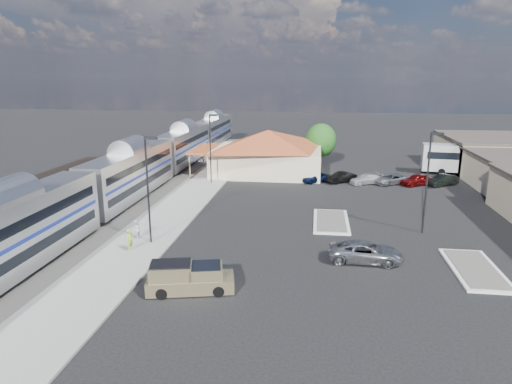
# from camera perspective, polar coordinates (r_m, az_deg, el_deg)

# --- Properties ---
(ground) EXTENTS (280.00, 280.00, 0.00)m
(ground) POSITION_cam_1_polar(r_m,az_deg,el_deg) (42.50, 4.01, -4.37)
(ground) COLOR black
(ground) RESTS_ON ground
(railbed) EXTENTS (16.00, 100.00, 0.12)m
(railbed) POSITION_cam_1_polar(r_m,az_deg,el_deg) (55.26, -17.68, -0.55)
(railbed) COLOR #4C4944
(railbed) RESTS_ON ground
(platform) EXTENTS (5.50, 92.00, 0.18)m
(platform) POSITION_cam_1_polar(r_m,az_deg,el_deg) (50.24, -9.32, -1.47)
(platform) COLOR gray
(platform) RESTS_ON ground
(passenger_train) EXTENTS (3.00, 104.00, 5.55)m
(passenger_train) POSITION_cam_1_polar(r_m,az_deg,el_deg) (52.71, -15.32, 2.06)
(passenger_train) COLOR silver
(passenger_train) RESTS_ON ground
(freight_cars) EXTENTS (2.80, 46.00, 4.00)m
(freight_cars) POSITION_cam_1_polar(r_m,az_deg,el_deg) (53.29, -22.28, 0.58)
(freight_cars) COLOR black
(freight_cars) RESTS_ON ground
(station_depot) EXTENTS (18.35, 12.24, 6.20)m
(station_depot) POSITION_cam_1_polar(r_m,az_deg,el_deg) (65.41, 1.44, 5.10)
(station_depot) COLOR beige
(station_depot) RESTS_ON ground
(traffic_island_south) EXTENTS (3.30, 7.50, 0.21)m
(traffic_island_south) POSITION_cam_1_polar(r_m,az_deg,el_deg) (44.32, 9.36, -3.60)
(traffic_island_south) COLOR silver
(traffic_island_south) RESTS_ON ground
(traffic_island_north) EXTENTS (3.30, 7.50, 0.21)m
(traffic_island_north) POSITION_cam_1_polar(r_m,az_deg,el_deg) (36.78, 25.72, -8.69)
(traffic_island_north) COLOR silver
(traffic_island_north) RESTS_ON ground
(lamp_plat_s) EXTENTS (1.08, 0.25, 9.00)m
(lamp_plat_s) POSITION_cam_1_polar(r_m,az_deg,el_deg) (37.61, -13.28, 1.26)
(lamp_plat_s) COLOR black
(lamp_plat_s) RESTS_ON ground
(lamp_plat_n) EXTENTS (1.08, 0.25, 9.00)m
(lamp_plat_n) POSITION_cam_1_polar(r_m,az_deg,el_deg) (58.34, -5.65, 6.11)
(lamp_plat_n) COLOR black
(lamp_plat_n) RESTS_ON ground
(lamp_lot) EXTENTS (1.08, 0.25, 9.00)m
(lamp_lot) POSITION_cam_1_polar(r_m,az_deg,el_deg) (42.16, 20.79, 2.09)
(lamp_lot) COLOR black
(lamp_lot) RESTS_ON ground
(tree_depot) EXTENTS (4.71, 4.71, 6.63)m
(tree_depot) POSITION_cam_1_polar(r_m,az_deg,el_deg) (70.85, 8.11, 6.40)
(tree_depot) COLOR #382314
(tree_depot) RESTS_ON ground
(pickup_truck) EXTENTS (5.87, 3.22, 1.92)m
(pickup_truck) POSITION_cam_1_polar(r_m,az_deg,el_deg) (30.23, -8.19, -10.62)
(pickup_truck) COLOR #998A5E
(pickup_truck) RESTS_ON ground
(suv) EXTENTS (5.59, 2.73, 1.53)m
(suv) POSITION_cam_1_polar(r_m,az_deg,el_deg) (35.43, 13.55, -7.32)
(suv) COLOR #919498
(suv) RESTS_ON ground
(coach_bus) EXTENTS (13.39, 4.44, 4.21)m
(coach_bus) POSITION_cam_1_polar(r_m,az_deg,el_deg) (70.82, 25.36, 3.86)
(coach_bus) COLOR silver
(coach_bus) RESTS_ON ground
(person_a) EXTENTS (0.61, 0.75, 1.79)m
(person_a) POSITION_cam_1_polar(r_m,az_deg,el_deg) (37.38, -15.49, -5.78)
(person_a) COLOR #95B639
(person_a) RESTS_ON platform
(person_b) EXTENTS (0.60, 0.77, 1.59)m
(person_b) POSITION_cam_1_polar(r_m,az_deg,el_deg) (40.05, -14.78, -4.54)
(person_b) COLOR silver
(person_b) RESTS_ON platform
(parked_car_a) EXTENTS (4.16, 3.53, 1.35)m
(parked_car_a) POSITION_cam_1_polar(r_m,az_deg,el_deg) (60.33, 7.52, 1.82)
(parked_car_a) COLOR #0B1739
(parked_car_a) RESTS_ON ground
(parked_car_b) EXTENTS (4.37, 3.66, 1.41)m
(parked_car_b) POSITION_cam_1_polar(r_m,az_deg,el_deg) (60.70, 10.55, 1.81)
(parked_car_b) COLOR black
(parked_car_b) RESTS_ON ground
(parked_car_c) EXTENTS (4.78, 3.73, 1.29)m
(parked_car_c) POSITION_cam_1_polar(r_m,az_deg,el_deg) (60.68, 13.57, 1.59)
(parked_car_c) COLOR silver
(parked_car_c) RESTS_ON ground
(parked_car_d) EXTENTS (5.24, 4.54, 1.34)m
(parked_car_d) POSITION_cam_1_polar(r_m,az_deg,el_deg) (61.38, 16.52, 1.56)
(parked_car_d) COLOR gray
(parked_car_d) RESTS_ON ground
(parked_car_e) EXTENTS (4.75, 3.69, 1.51)m
(parked_car_e) POSITION_cam_1_polar(r_m,az_deg,el_deg) (61.66, 19.50, 1.46)
(parked_car_e) COLOR maroon
(parked_car_e) RESTS_ON ground
(parked_car_f) EXTENTS (4.44, 3.76, 1.44)m
(parked_car_f) POSITION_cam_1_polar(r_m,az_deg,el_deg) (62.70, 22.31, 1.38)
(parked_car_f) COLOR black
(parked_car_f) RESTS_ON ground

